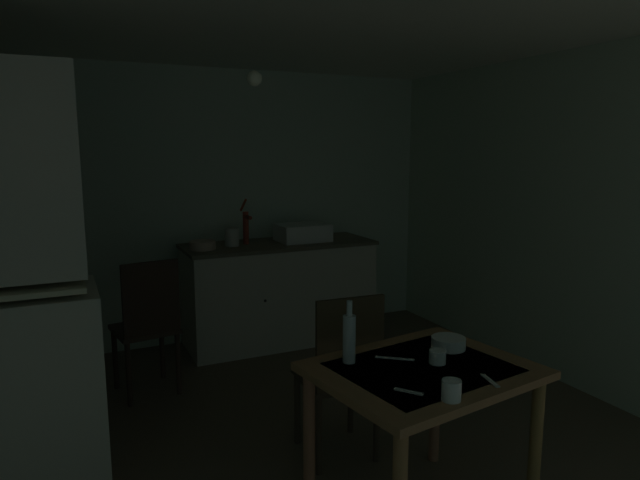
% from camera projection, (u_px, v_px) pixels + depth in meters
% --- Properties ---
extents(ground_plane, '(5.23, 5.23, 0.00)m').
position_uv_depth(ground_plane, '(288.00, 433.00, 3.37)').
color(ground_plane, brown).
extents(wall_back, '(4.33, 0.10, 2.38)m').
position_uv_depth(wall_back, '(205.00, 207.00, 4.91)').
color(wall_back, silver).
rests_on(wall_back, ground).
extents(wall_right, '(0.10, 3.88, 2.38)m').
position_uv_depth(wall_right, '(560.00, 219.00, 4.09)').
color(wall_right, beige).
rests_on(wall_right, ground).
extents(ceiling_slab, '(4.33, 3.88, 0.10)m').
position_uv_depth(ceiling_slab, '(284.00, 10.00, 2.98)').
color(ceiling_slab, white).
extents(counter_cabinet, '(1.65, 0.64, 0.89)m').
position_uv_depth(counter_cabinet, '(279.00, 292.00, 4.93)').
color(counter_cabinet, beige).
rests_on(counter_cabinet, ground).
extents(sink_basin, '(0.44, 0.34, 0.15)m').
position_uv_depth(sink_basin, '(303.00, 232.00, 4.94)').
color(sink_basin, white).
rests_on(sink_basin, counter_cabinet).
extents(hand_pump, '(0.05, 0.27, 0.39)m').
position_uv_depth(hand_pump, '(246.00, 225.00, 4.76)').
color(hand_pump, maroon).
rests_on(hand_pump, counter_cabinet).
extents(mixing_bowl_counter, '(0.21, 0.21, 0.07)m').
position_uv_depth(mixing_bowl_counter, '(203.00, 245.00, 4.53)').
color(mixing_bowl_counter, tan).
rests_on(mixing_bowl_counter, counter_cabinet).
extents(stoneware_crock, '(0.12, 0.12, 0.15)m').
position_uv_depth(stoneware_crock, '(232.00, 237.00, 4.68)').
color(stoneware_crock, beige).
rests_on(stoneware_crock, counter_cabinet).
extents(dining_table, '(1.03, 0.87, 0.74)m').
position_uv_depth(dining_table, '(422.00, 390.00, 2.51)').
color(dining_table, brown).
rests_on(dining_table, ground).
extents(chair_far_side, '(0.42, 0.42, 0.95)m').
position_uv_depth(chair_far_side, '(341.00, 372.00, 3.02)').
color(chair_far_side, '#36281C').
rests_on(chair_far_side, ground).
extents(chair_by_counter, '(0.46, 0.46, 0.97)m').
position_uv_depth(chair_by_counter, '(148.00, 324.00, 3.82)').
color(chair_by_counter, '#34221A').
rests_on(chair_by_counter, ground).
extents(serving_bowl_wide, '(0.17, 0.17, 0.05)m').
position_uv_depth(serving_bowl_wide, '(448.00, 343.00, 2.72)').
color(serving_bowl_wide, white).
rests_on(serving_bowl_wide, dining_table).
extents(teacup_mint, '(0.08, 0.08, 0.08)m').
position_uv_depth(teacup_mint, '(451.00, 390.00, 2.15)').
color(teacup_mint, white).
rests_on(teacup_mint, dining_table).
extents(mug_tall, '(0.08, 0.08, 0.06)m').
position_uv_depth(mug_tall, '(437.00, 357.00, 2.53)').
color(mug_tall, white).
rests_on(mug_tall, dining_table).
extents(glass_bottle, '(0.06, 0.06, 0.29)m').
position_uv_depth(glass_bottle, '(349.00, 337.00, 2.53)').
color(glass_bottle, '#B7BCC1').
rests_on(glass_bottle, dining_table).
extents(table_knife, '(0.15, 0.13, 0.00)m').
position_uv_depth(table_knife, '(395.00, 358.00, 2.58)').
color(table_knife, silver).
rests_on(table_knife, dining_table).
extents(teaspoon_near_bowl, '(0.09, 0.11, 0.00)m').
position_uv_depth(teaspoon_near_bowl, '(409.00, 392.00, 2.23)').
color(teaspoon_near_bowl, beige).
rests_on(teaspoon_near_bowl, dining_table).
extents(teaspoon_by_cup, '(0.05, 0.13, 0.00)m').
position_uv_depth(teaspoon_by_cup, '(490.00, 381.00, 2.34)').
color(teaspoon_by_cup, beige).
rests_on(teaspoon_by_cup, dining_table).
extents(pendant_bulb, '(0.08, 0.08, 0.08)m').
position_uv_depth(pendant_bulb, '(254.00, 78.00, 2.87)').
color(pendant_bulb, '#F9EFCC').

